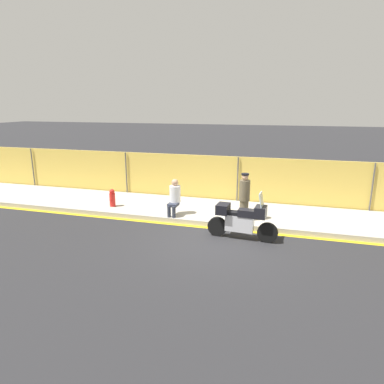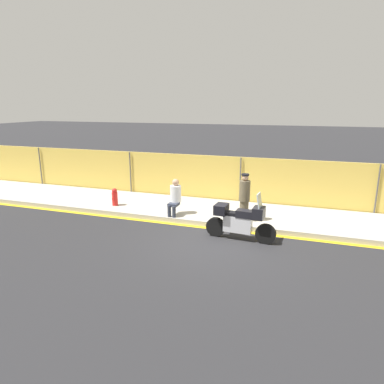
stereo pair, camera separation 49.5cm
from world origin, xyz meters
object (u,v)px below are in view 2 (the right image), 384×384
at_px(motorcycle, 240,220).
at_px(person_seated_on_curb, 175,195).
at_px(fire_hydrant, 115,197).
at_px(officer_standing, 244,197).

xyz_separation_m(motorcycle, person_seated_on_curb, (-2.55, 1.20, 0.27)).
height_order(person_seated_on_curb, fire_hydrant, person_seated_on_curb).
bearing_deg(motorcycle, person_seated_on_curb, 158.98).
height_order(motorcycle, fire_hydrant, motorcycle).
height_order(motorcycle, person_seated_on_curb, motorcycle).
distance_m(motorcycle, person_seated_on_curb, 2.83).
xyz_separation_m(officer_standing, person_seated_on_curb, (-2.46, -0.08, -0.12)).
bearing_deg(motorcycle, fire_hydrant, 168.20).
bearing_deg(motorcycle, officer_standing, 98.38).
height_order(officer_standing, person_seated_on_curb, officer_standing).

